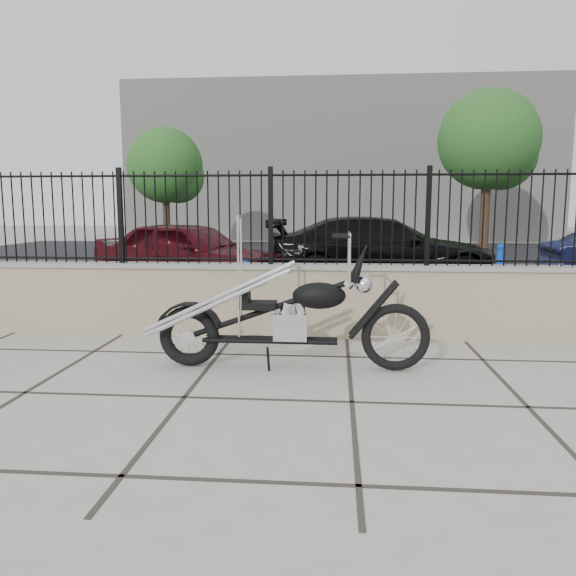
# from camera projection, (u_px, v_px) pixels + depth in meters

# --- Properties ---
(ground_plane) EXTENTS (90.00, 90.00, 0.00)m
(ground_plane) POSITION_uv_depth(u_px,v_px,m) (352.00, 402.00, 4.92)
(ground_plane) COLOR #99968E
(ground_plane) RESTS_ON ground
(parking_lot) EXTENTS (30.00, 30.00, 0.00)m
(parking_lot) POSITION_uv_depth(u_px,v_px,m) (341.00, 263.00, 17.25)
(parking_lot) COLOR black
(parking_lot) RESTS_ON ground
(retaining_wall) EXTENTS (14.00, 0.36, 0.96)m
(retaining_wall) POSITION_uv_depth(u_px,v_px,m) (347.00, 301.00, 7.32)
(retaining_wall) COLOR gray
(retaining_wall) RESTS_ON ground_plane
(iron_fence) EXTENTS (14.00, 0.08, 1.20)m
(iron_fence) POSITION_uv_depth(u_px,v_px,m) (348.00, 218.00, 7.16)
(iron_fence) COLOR black
(iron_fence) RESTS_ON retaining_wall
(background_building) EXTENTS (22.00, 6.00, 8.00)m
(background_building) POSITION_uv_depth(u_px,v_px,m) (340.00, 164.00, 30.48)
(background_building) COLOR beige
(background_building) RESTS_ON ground_plane
(chopper_motorcycle) EXTENTS (2.73, 0.49, 1.64)m
(chopper_motorcycle) POSITION_uv_depth(u_px,v_px,m) (286.00, 292.00, 5.85)
(chopper_motorcycle) COLOR black
(chopper_motorcycle) RESTS_ON ground_plane
(car_red) EXTENTS (4.53, 3.06, 1.43)m
(car_red) POSITION_uv_depth(u_px,v_px,m) (189.00, 254.00, 11.80)
(car_red) COLOR #3E080F
(car_red) RESTS_ON parking_lot
(car_black) EXTENTS (5.15, 2.17, 1.48)m
(car_black) POSITION_uv_depth(u_px,v_px,m) (382.00, 250.00, 12.54)
(car_black) COLOR black
(car_black) RESTS_ON parking_lot
(bollard_a) EXTENTS (0.13, 0.13, 0.85)m
(bollard_a) POSITION_uv_depth(u_px,v_px,m) (246.00, 284.00, 9.34)
(bollard_a) COLOR #0B1EA5
(bollard_a) RESTS_ON ground_plane
(bollard_b) EXTENTS (0.17, 0.17, 1.09)m
(bollard_b) POSITION_uv_depth(u_px,v_px,m) (500.00, 277.00, 9.24)
(bollard_b) COLOR blue
(bollard_b) RESTS_ON ground_plane
(tree_left) EXTENTS (2.89, 2.89, 4.87)m
(tree_left) POSITION_uv_depth(u_px,v_px,m) (165.00, 162.00, 21.56)
(tree_left) COLOR #382619
(tree_left) RESTS_ON ground_plane
(tree_right) EXTENTS (3.64, 3.64, 6.14)m
(tree_right) POSITION_uv_depth(u_px,v_px,m) (489.00, 135.00, 20.44)
(tree_right) COLOR #382619
(tree_right) RESTS_ON ground_plane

